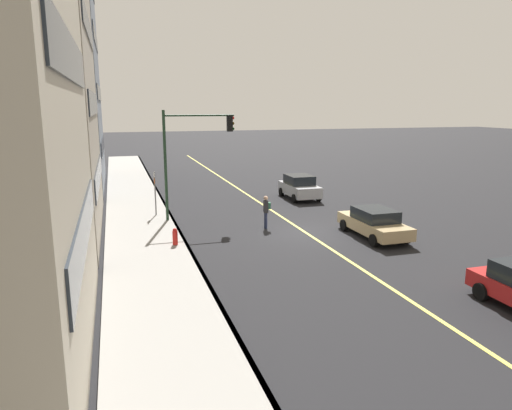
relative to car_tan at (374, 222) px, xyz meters
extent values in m
plane|color=black|center=(1.80, 2.95, -0.75)|extent=(200.00, 200.00, 0.00)
cube|color=gray|center=(1.80, 11.03, -0.67)|extent=(80.00, 3.74, 0.15)
cube|color=slate|center=(1.80, 9.24, -0.67)|extent=(80.00, 0.16, 0.15)
cube|color=#D8CC4C|center=(1.80, 2.95, -0.74)|extent=(80.00, 0.16, 0.01)
cube|color=#262D38|center=(-7.46, 13.07, 2.62)|extent=(9.72, 0.06, 1.10)
cube|color=#262D38|center=(-7.46, 13.07, 6.82)|extent=(9.72, 0.06, 1.10)
cube|color=#262D38|center=(5.76, 13.07, 2.17)|extent=(11.09, 0.06, 1.10)
cube|color=#262D38|center=(5.76, 13.07, 5.82)|extent=(11.09, 0.06, 1.10)
cube|color=#262D38|center=(5.76, 13.07, 9.46)|extent=(11.09, 0.06, 1.10)
cube|color=slate|center=(20.42, 18.87, 12.87)|extent=(13.44, 11.55, 27.23)
cube|color=#262D38|center=(20.42, 13.07, 2.56)|extent=(11.29, 0.06, 1.10)
cube|color=#262D38|center=(20.42, 13.07, 6.68)|extent=(11.29, 0.06, 1.10)
cube|color=#262D38|center=(20.42, 13.07, 10.81)|extent=(11.29, 0.06, 1.10)
cube|color=tan|center=(0.02, 0.00, -0.15)|extent=(4.52, 1.77, 0.59)
cube|color=black|center=(-0.04, 0.00, 0.43)|extent=(2.16, 1.63, 0.57)
cylinder|color=black|center=(-1.47, -0.86, -0.45)|extent=(0.60, 0.22, 0.60)
cylinder|color=black|center=(-1.47, 0.86, -0.45)|extent=(0.60, 0.22, 0.60)
cylinder|color=black|center=(1.51, -0.86, -0.45)|extent=(0.60, 0.22, 0.60)
cylinder|color=black|center=(1.51, 0.86, -0.45)|extent=(0.60, 0.22, 0.60)
cylinder|color=black|center=(-7.96, 0.62, -0.45)|extent=(0.60, 0.22, 0.60)
cube|color=#A8AAB2|center=(10.28, -0.16, -0.08)|extent=(3.94, 1.81, 0.74)
cube|color=black|center=(10.36, -0.16, 0.61)|extent=(2.09, 1.67, 0.63)
cylinder|color=black|center=(8.98, -1.05, -0.45)|extent=(0.60, 0.22, 0.60)
cylinder|color=black|center=(8.98, 0.72, -0.45)|extent=(0.60, 0.22, 0.60)
cylinder|color=black|center=(11.58, -1.05, -0.45)|extent=(0.60, 0.22, 0.60)
cylinder|color=black|center=(11.58, 0.72, -0.45)|extent=(0.60, 0.22, 0.60)
cylinder|color=#262D4C|center=(3.10, 4.67, -0.31)|extent=(0.16, 0.16, 0.87)
cylinder|color=#262D4C|center=(3.33, 4.63, -0.31)|extent=(0.16, 0.16, 0.87)
cube|color=#262628|center=(3.21, 4.65, 0.46)|extent=(0.45, 0.29, 0.66)
sphere|color=tan|center=(3.21, 4.65, 0.90)|extent=(0.24, 0.24, 0.24)
cube|color=#26593F|center=(3.19, 4.48, 0.49)|extent=(0.28, 0.20, 0.34)
cylinder|color=#1E3823|center=(5.98, 9.56, 2.37)|extent=(0.16, 0.16, 6.23)
cylinder|color=#1E3823|center=(5.98, 7.60, 5.18)|extent=(0.10, 3.91, 0.10)
cube|color=black|center=(5.98, 5.90, 4.73)|extent=(0.28, 0.30, 0.90)
sphere|color=red|center=(5.98, 5.72, 5.03)|extent=(0.18, 0.18, 0.18)
sphere|color=#392905|center=(5.98, 5.72, 4.73)|extent=(0.18, 0.18, 0.18)
sphere|color=black|center=(5.98, 5.72, 4.43)|extent=(0.18, 0.18, 0.18)
cylinder|color=slate|center=(7.48, 10.06, 0.62)|extent=(0.08, 0.08, 2.72)
cube|color=white|center=(7.48, 10.08, 1.78)|extent=(0.60, 0.02, 0.20)
cube|color=#DB5919|center=(7.48, 10.08, 1.43)|extent=(0.44, 0.02, 0.28)
cylinder|color=red|center=(1.05, 9.76, -0.35)|extent=(0.24, 0.24, 0.80)
sphere|color=red|center=(1.05, 9.76, 0.09)|extent=(0.20, 0.20, 0.20)
camera|label=1|loc=(-19.96, 12.23, 5.71)|focal=32.87mm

